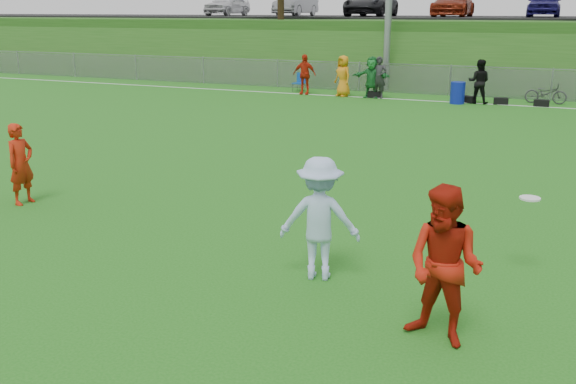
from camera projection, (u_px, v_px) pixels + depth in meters
The scene contains 15 objects.
ground at pixel (225, 256), 9.58m from camera, with size 120.00×120.00×0.00m, color #1B6615.
sideline_far at pixel (441, 101), 25.51m from camera, with size 60.00×0.10×0.01m, color white.
fence at pixel (450, 80), 27.10m from camera, with size 58.00×0.06×1.30m.
berm at pixel (483, 46), 36.60m from camera, with size 120.00×18.00×3.00m, color #225317.
parking_lot at pixel (489, 18), 37.95m from camera, with size 120.00×12.00×0.10m, color black.
car_row at pixel (468, 4), 37.29m from camera, with size 32.04×5.18×1.44m.
spectator_row at pixel (377, 77), 26.27m from camera, with size 8.19×0.89×1.69m.
gear_bags at pixel (469, 99), 25.16m from camera, with size 7.09×0.55×0.26m.
player_red_left at pixel (21, 164), 11.97m from camera, with size 0.56×0.37×1.53m, color red.
player_red_center at pixel (445, 266), 6.88m from camera, with size 0.87×0.68×1.79m, color #B11B0C.
player_blue at pixel (320, 219), 8.60m from camera, with size 1.09×0.63×1.69m, color #B0CBF4.
frisbee at pixel (530, 198), 8.62m from camera, with size 0.28×0.28×0.03m.
recycling_bin at pixel (458, 93), 24.84m from camera, with size 0.56×0.56×0.84m, color #0D1D93.
camp_chair at pixel (299, 86), 28.58m from camera, with size 0.53×0.53×0.81m.
bicycle at pixel (546, 93), 24.84m from camera, with size 0.54×1.54×0.81m, color #2C2C2E.
Camera 1 is at (4.36, -7.87, 3.56)m, focal length 40.00 mm.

